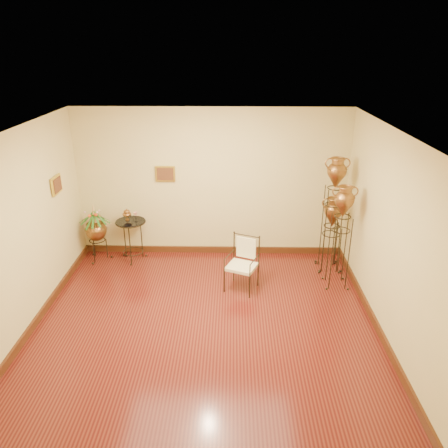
{
  "coord_description": "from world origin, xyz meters",
  "views": [
    {
      "loc": [
        0.38,
        -5.23,
        3.84
      ],
      "look_at": [
        0.25,
        1.3,
        1.1
      ],
      "focal_mm": 35.0,
      "sensor_mm": 36.0,
      "label": 1
    }
  ],
  "objects_px": {
    "amphora_tall": "(332,214)",
    "armchair": "(242,265)",
    "side_table": "(132,240)",
    "planter_urn": "(96,228)",
    "amphora_mid": "(340,236)"
  },
  "relations": [
    {
      "from": "planter_urn",
      "to": "side_table",
      "type": "relative_size",
      "value": 1.14
    },
    {
      "from": "amphora_tall",
      "to": "armchair",
      "type": "distance_m",
      "value": 1.85
    },
    {
      "from": "amphora_mid",
      "to": "planter_urn",
      "type": "xyz_separation_m",
      "value": [
        -4.3,
        0.86,
        -0.26
      ]
    },
    {
      "from": "armchair",
      "to": "side_table",
      "type": "height_order",
      "value": "side_table"
    },
    {
      "from": "armchair",
      "to": "amphora_mid",
      "type": "bearing_deg",
      "value": 28.97
    },
    {
      "from": "armchair",
      "to": "side_table",
      "type": "bearing_deg",
      "value": 175.65
    },
    {
      "from": "amphora_mid",
      "to": "side_table",
      "type": "distance_m",
      "value": 3.77
    },
    {
      "from": "planter_urn",
      "to": "side_table",
      "type": "bearing_deg",
      "value": 0.08
    },
    {
      "from": "amphora_tall",
      "to": "amphora_mid",
      "type": "relative_size",
      "value": 1.17
    },
    {
      "from": "planter_urn",
      "to": "side_table",
      "type": "distance_m",
      "value": 0.7
    },
    {
      "from": "planter_urn",
      "to": "armchair",
      "type": "relative_size",
      "value": 1.25
    },
    {
      "from": "amphora_tall",
      "to": "planter_urn",
      "type": "height_order",
      "value": "amphora_tall"
    },
    {
      "from": "amphora_mid",
      "to": "armchair",
      "type": "bearing_deg",
      "value": -173.71
    },
    {
      "from": "armchair",
      "to": "side_table",
      "type": "xyz_separation_m",
      "value": [
        -2.04,
        1.04,
        -0.05
      ]
    },
    {
      "from": "amphora_tall",
      "to": "armchair",
      "type": "height_order",
      "value": "amphora_tall"
    }
  ]
}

